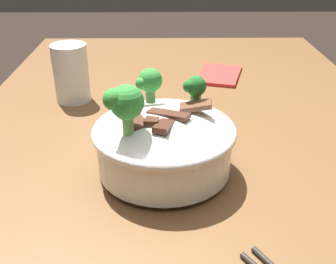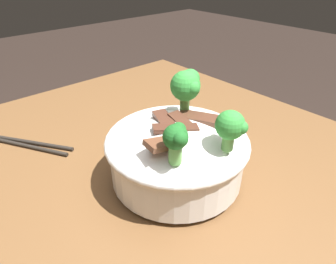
% 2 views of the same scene
% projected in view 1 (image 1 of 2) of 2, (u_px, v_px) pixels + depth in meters
% --- Properties ---
extents(dining_table, '(1.22, 0.81, 0.82)m').
position_uv_depth(dining_table, '(183.00, 181.00, 0.80)').
color(dining_table, brown).
rests_on(dining_table, ground).
extents(rice_bowl, '(0.21, 0.21, 0.15)m').
position_uv_depth(rice_bowl, '(163.00, 140.00, 0.59)').
color(rice_bowl, white).
rests_on(rice_bowl, dining_table).
extents(drinking_glass, '(0.07, 0.07, 0.12)m').
position_uv_depth(drinking_glass, '(71.00, 75.00, 0.83)').
color(drinking_glass, white).
rests_on(drinking_glass, dining_table).
extents(folded_napkin, '(0.16, 0.13, 0.01)m').
position_uv_depth(folded_napkin, '(219.00, 75.00, 0.97)').
color(folded_napkin, red).
rests_on(folded_napkin, dining_table).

